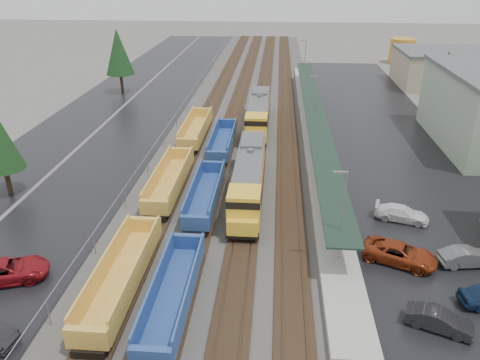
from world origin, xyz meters
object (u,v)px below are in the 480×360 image
Objects in this scene: parked_car_east_a at (439,320)px; locomotive_trail at (258,114)px; storage_tank at (402,51)px; parked_car_east_b at (400,254)px; parked_car_west_c at (6,271)px; parked_car_east_e at (467,257)px; parked_car_east_c at (402,214)px; locomotive_lead at (249,178)px; well_string_yellow at (122,276)px; well_string_blue at (173,294)px.

locomotive_trail is at bearing 41.69° from parked_car_east_a.
parked_car_east_b is at bearing -102.76° from storage_tank.
parked_car_west_c is at bearing 107.59° from parked_car_east_a.
locomotive_trail reaches higher than parked_car_west_c.
parked_car_east_b reaches higher than parked_car_east_a.
locomotive_trail is 3.27× the size of parked_car_east_b.
storage_tank is 1.27× the size of parked_car_east_e.
parked_car_east_b reaches higher than parked_car_east_c.
locomotive_lead is 3.88× the size of parked_car_east_c.
parked_car_east_e is (17.35, -9.68, -1.51)m from locomotive_lead.
locomotive_trail is at bearing 77.37° from well_string_yellow.
locomotive_trail reaches higher than well_string_yellow.
well_string_blue is 93.19m from storage_tank.
locomotive_lead is 1.00× the size of locomotive_trail.
locomotive_trail is 3.11× the size of parked_car_west_c.
locomotive_lead is at bearing 76.20° from well_string_blue.
locomotive_trail is 39.09m from parked_car_west_c.
locomotive_trail is at bearing 45.49° from parked_car_east_b.
parked_car_east_a is 0.74× the size of parked_car_east_b.
well_string_blue is (4.00, -1.59, -0.05)m from well_string_yellow.
locomotive_lead is at bearing -69.20° from parked_car_west_c.
parked_car_east_e is at bearing 11.18° from well_string_yellow.
locomotive_lead is 76.60m from storage_tank.
storage_tank reaches higher than parked_car_east_e.
well_string_yellow is 20.90m from parked_car_east_b.
parked_car_east_a is at bearing -149.94° from parked_car_east_b.
well_string_yellow reaches higher than parked_car_east_b.
locomotive_trail is at bearing -45.07° from parked_car_west_c.
parked_car_east_a is 13.91m from parked_car_east_c.
parked_car_west_c is 29.39m from parked_car_east_b.
parked_car_east_c is (-16.44, -73.36, -2.07)m from storage_tank.
parked_car_east_b is (-18.11, -79.99, -1.98)m from storage_tank.
parked_car_east_a is (13.10, -37.93, -1.55)m from locomotive_trail.
well_string_yellow is (-8.00, -14.69, -1.07)m from locomotive_lead.
locomotive_trail is 57.93m from storage_tank.
well_string_blue reaches higher than parked_car_east_e.
parked_car_east_b is at bearing -68.18° from locomotive_trail.
parked_car_east_a is at bearing -52.28° from locomotive_lead.
parked_car_east_b is (16.28, 6.60, -0.34)m from well_string_blue.
well_string_yellow is 18.58× the size of parked_car_east_a.
locomotive_lead is 3.11× the size of parked_car_west_c.
parked_car_west_c reaches higher than parked_car_east_a.
locomotive_trail is 0.24× the size of well_string_yellow.
parked_car_east_b is 5.06m from parked_car_east_e.
locomotive_trail is (0.00, 21.00, 0.00)m from locomotive_lead.
parked_car_east_b is (12.28, -30.68, -1.45)m from locomotive_trail.
well_string_blue is 17.15× the size of parked_car_east_a.
parked_car_west_c is 1.25× the size of parked_car_east_c.
locomotive_lead is 4.21× the size of parked_car_east_e.
parked_car_east_e is at bearing -60.51° from locomotive_trail.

